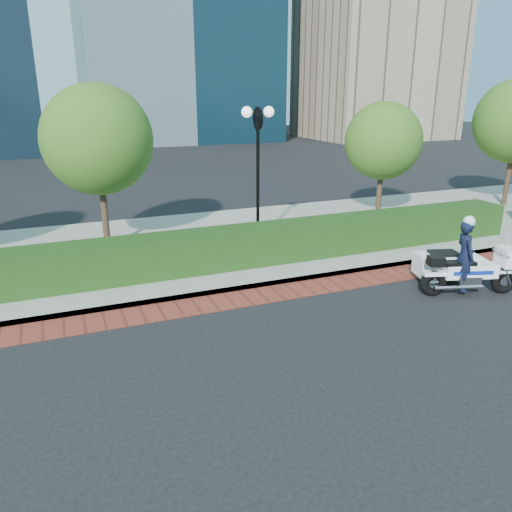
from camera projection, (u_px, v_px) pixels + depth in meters
name	position (u px, v px, depth m)	size (l,w,h in m)	color
ground	(306.00, 317.00, 11.08)	(120.00, 120.00, 0.00)	black
brick_strip	(278.00, 293.00, 12.40)	(60.00, 1.00, 0.01)	maroon
sidewalk	(220.00, 242.00, 16.33)	(60.00, 8.00, 0.15)	gray
hedge_main	(247.00, 245.00, 14.04)	(18.00, 1.20, 1.00)	black
lamppost	(258.00, 154.00, 15.08)	(1.02, 0.70, 4.21)	black
tree_b	(98.00, 140.00, 14.45)	(3.20, 3.20, 4.89)	#332319
tree_c	(383.00, 141.00, 18.18)	(2.80, 2.80, 4.30)	#332319
police_motorcycle	(460.00, 264.00, 12.43)	(2.42, 2.10, 2.00)	black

